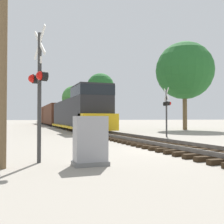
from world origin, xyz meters
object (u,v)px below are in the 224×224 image
object	(u,v)px
crossing_signal_far	(167,106)
tree_far_right	(185,71)
tree_deep_background	(74,98)
utility_pole	(3,14)
freight_train	(58,115)
tree_mid_background	(100,87)
crossing_signal_near	(39,83)
relay_cabinet	(90,141)

from	to	relation	value
crossing_signal_far	tree_far_right	xyz separation A→B (m)	(8.18, 9.29, 4.69)
crossing_signal_far	tree_deep_background	world-z (taller)	tree_deep_background
crossing_signal_far	utility_pole	distance (m)	14.01
freight_train	utility_pole	world-z (taller)	utility_pole
tree_deep_background	tree_mid_background	bearing A→B (deg)	-81.75
crossing_signal_near	relay_cabinet	xyz separation A→B (m)	(1.38, -0.95, -1.72)
crossing_signal_near	tree_far_right	bearing A→B (deg)	118.78
freight_train	crossing_signal_near	bearing A→B (deg)	-99.06
tree_deep_background	tree_far_right	bearing A→B (deg)	-80.27
tree_far_right	crossing_signal_near	bearing A→B (deg)	-135.42
crossing_signal_far	freight_train	bearing A→B (deg)	19.03
freight_train	relay_cabinet	size ratio (longest dim) A/B	35.85
crossing_signal_near	utility_pole	world-z (taller)	utility_pole
crossing_signal_near	relay_cabinet	distance (m)	2.40
crossing_signal_far	relay_cabinet	xyz separation A→B (m)	(-8.27, -9.23, -1.54)
crossing_signal_near	relay_cabinet	world-z (taller)	crossing_signal_near
freight_train	crossing_signal_near	size ratio (longest dim) A/B	12.23
crossing_signal_far	utility_pole	size ratio (longest dim) A/B	0.45
crossing_signal_far	tree_mid_background	size ratio (longest dim) A/B	0.37
utility_pole	tree_far_right	bearing A→B (deg)	44.04
utility_pole	tree_mid_background	bearing A→B (deg)	68.94
tree_far_right	tree_mid_background	world-z (taller)	tree_far_right
tree_far_right	relay_cabinet	bearing A→B (deg)	-131.61
crossing_signal_far	utility_pole	world-z (taller)	utility_pole
tree_deep_background	relay_cabinet	bearing A→B (deg)	-101.21
relay_cabinet	tree_deep_background	world-z (taller)	tree_deep_background
tree_far_right	tree_deep_background	bearing A→B (deg)	99.73
utility_pole	crossing_signal_far	bearing A→B (deg)	39.94
tree_mid_background	tree_deep_background	xyz separation A→B (m)	(-2.03, 14.01, -1.06)
utility_pole	tree_deep_background	bearing A→B (deg)	76.27
relay_cabinet	utility_pole	world-z (taller)	utility_pole
relay_cabinet	tree_deep_background	size ratio (longest dim) A/B	0.16
crossing_signal_near	crossing_signal_far	world-z (taller)	crossing_signal_near
crossing_signal_far	tree_far_right	distance (m)	13.24
utility_pole	tree_deep_background	world-z (taller)	tree_deep_background
crossing_signal_near	utility_pole	bearing A→B (deg)	-73.27
freight_train	crossing_signal_near	distance (m)	37.30
freight_train	utility_pole	bearing A→B (deg)	-100.39
tree_far_right	freight_train	bearing A→B (deg)	121.82
utility_pole	relay_cabinet	bearing A→B (deg)	-7.60
utility_pole	tree_mid_background	size ratio (longest dim) A/B	0.82
tree_far_right	tree_deep_background	world-z (taller)	tree_far_right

